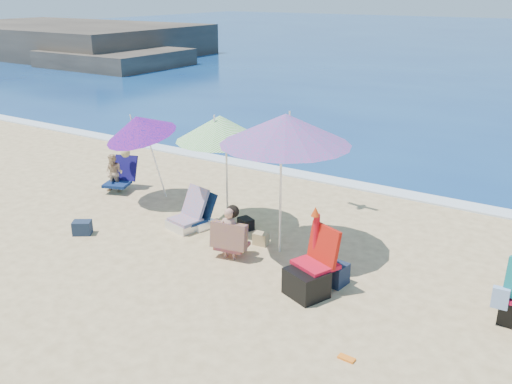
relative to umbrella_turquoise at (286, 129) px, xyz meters
The scene contains 17 objects.
ground 2.49m from the umbrella_turquoise, 91.74° to the right, with size 120.00×120.00×0.00m.
foam 4.32m from the umbrella_turquoise, 90.61° to the left, with size 120.00×0.50×0.04m.
headland 32.99m from the umbrella_turquoise, 146.03° to the left, with size 20.50×11.50×2.60m.
umbrella_turquoise is the anchor object (origin of this frame).
umbrella_striped 1.60m from the umbrella_turquoise, 166.46° to the left, with size 2.06×2.06×2.12m.
umbrella_blue 3.69m from the umbrella_turquoise, behind, with size 1.89×1.92×1.96m.
furled_umbrella 1.85m from the umbrella_turquoise, 36.77° to the right, with size 0.15×0.15×1.24m.
chair_navy 2.68m from the umbrella_turquoise, behind, with size 0.60×0.70×0.63m.
chair_rainbow 2.76m from the umbrella_turquoise, behind, with size 0.67×0.75×0.74m.
camp_chair_left 2.31m from the umbrella_turquoise, 44.73° to the right, with size 0.73×0.86×0.99m.
person_center 1.91m from the umbrella_turquoise, 132.94° to the right, with size 0.64×0.54×0.89m.
person_left 4.90m from the umbrella_turquoise, behind, with size 0.65×0.85×0.94m.
bag_navy_a 4.16m from the umbrella_turquoise, 158.69° to the right, with size 0.39×0.37×0.25m.
bag_black_a 2.31m from the umbrella_turquoise, 157.05° to the left, with size 0.35×0.31×0.21m.
bag_tan 2.06m from the umbrella_turquoise, behind, with size 0.26×0.20×0.21m.
bag_navy_b 2.32m from the umbrella_turquoise, 24.62° to the right, with size 0.47×0.38×0.33m.
orange_item 3.66m from the umbrella_turquoise, 45.40° to the right, with size 0.21×0.11×0.03m.
Camera 1 is at (4.29, -6.17, 4.19)m, focal length 39.62 mm.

